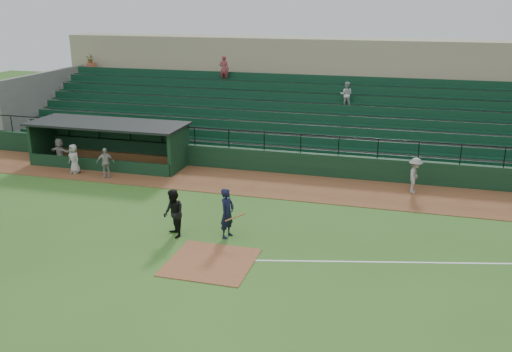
# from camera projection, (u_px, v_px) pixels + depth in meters

# --- Properties ---
(ground) EXTENTS (90.00, 90.00, 0.00)m
(ground) POSITION_uv_depth(u_px,v_px,m) (220.00, 251.00, 20.68)
(ground) COLOR #2F5C1D
(ground) RESTS_ON ground
(warning_track) EXTENTS (40.00, 4.00, 0.03)m
(warning_track) POSITION_uv_depth(u_px,v_px,m) (272.00, 185.00, 28.02)
(warning_track) COLOR brown
(warning_track) RESTS_ON ground
(home_plate_dirt) EXTENTS (3.00, 3.00, 0.03)m
(home_plate_dirt) POSITION_uv_depth(u_px,v_px,m) (211.00, 262.00, 19.76)
(home_plate_dirt) COLOR brown
(home_plate_dirt) RESTS_ON ground
(foul_line) EXTENTS (17.49, 4.44, 0.01)m
(foul_line) POSITION_uv_depth(u_px,v_px,m) (443.00, 263.00, 19.72)
(foul_line) COLOR white
(foul_line) RESTS_ON ground
(stadium_structure) EXTENTS (38.00, 13.08, 6.40)m
(stadium_structure) POSITION_uv_depth(u_px,v_px,m) (305.00, 110.00, 35.08)
(stadium_structure) COLOR black
(stadium_structure) RESTS_ON ground
(dugout) EXTENTS (8.90, 3.20, 2.42)m
(dugout) POSITION_uv_depth(u_px,v_px,m) (113.00, 140.00, 31.55)
(dugout) COLOR black
(dugout) RESTS_ON ground
(batter_at_plate) EXTENTS (1.12, 0.82, 2.00)m
(batter_at_plate) POSITION_uv_depth(u_px,v_px,m) (227.00, 213.00, 21.61)
(batter_at_plate) COLOR black
(batter_at_plate) RESTS_ON ground
(umpire) EXTENTS (1.16, 1.19, 1.93)m
(umpire) POSITION_uv_depth(u_px,v_px,m) (173.00, 214.00, 21.66)
(umpire) COLOR black
(umpire) RESTS_ON ground
(runner) EXTENTS (0.78, 1.19, 1.73)m
(runner) POSITION_uv_depth(u_px,v_px,m) (415.00, 175.00, 26.59)
(runner) COLOR gray
(runner) RESTS_ON warning_track
(dugout_player_a) EXTENTS (1.00, 0.79, 1.58)m
(dugout_player_a) POSITION_uv_depth(u_px,v_px,m) (105.00, 163.00, 28.95)
(dugout_player_a) COLOR #A59F9A
(dugout_player_a) RESTS_ON warning_track
(dugout_player_b) EXTENTS (0.91, 0.77, 1.59)m
(dugout_player_b) POSITION_uv_depth(u_px,v_px,m) (74.00, 159.00, 29.62)
(dugout_player_b) COLOR #A39F99
(dugout_player_b) RESTS_ON warning_track
(dugout_player_c) EXTENTS (1.57, 0.73, 1.63)m
(dugout_player_c) POSITION_uv_depth(u_px,v_px,m) (60.00, 153.00, 30.78)
(dugout_player_c) COLOR gray
(dugout_player_c) RESTS_ON warning_track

